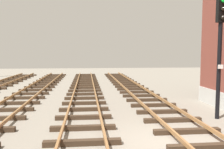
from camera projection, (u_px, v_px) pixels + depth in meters
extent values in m
plane|color=gray|center=(166.00, 142.00, 8.14)|extent=(80.00, 80.00, 0.00)
cube|color=#38281C|center=(207.00, 147.00, 7.49)|extent=(2.50, 0.24, 0.18)
cube|color=#38281C|center=(187.00, 131.00, 8.99)|extent=(2.50, 0.24, 0.18)
cube|color=#38281C|center=(173.00, 120.00, 10.48)|extent=(2.50, 0.24, 0.18)
cube|color=#38281C|center=(162.00, 112.00, 11.98)|extent=(2.50, 0.24, 0.18)
cube|color=#38281C|center=(153.00, 105.00, 13.48)|extent=(2.50, 0.24, 0.18)
cube|color=#38281C|center=(147.00, 100.00, 14.97)|extent=(2.50, 0.24, 0.18)
cube|color=#38281C|center=(141.00, 96.00, 16.47)|extent=(2.50, 0.24, 0.18)
cube|color=#38281C|center=(137.00, 92.00, 17.96)|extent=(2.50, 0.24, 0.18)
cube|color=#38281C|center=(133.00, 89.00, 19.46)|extent=(2.50, 0.24, 0.18)
cube|color=#38281C|center=(130.00, 86.00, 20.96)|extent=(2.50, 0.24, 0.18)
cube|color=#38281C|center=(127.00, 84.00, 22.45)|extent=(2.50, 0.24, 0.18)
cube|color=#38281C|center=(124.00, 82.00, 23.95)|extent=(2.50, 0.24, 0.18)
cube|color=#38281C|center=(122.00, 81.00, 25.45)|extent=(2.50, 0.24, 0.18)
cube|color=#38281C|center=(120.00, 79.00, 26.94)|extent=(2.50, 0.24, 0.18)
cube|color=#38281C|center=(118.00, 78.00, 28.44)|extent=(2.50, 0.24, 0.18)
cube|color=#38281C|center=(117.00, 76.00, 29.93)|extent=(2.50, 0.24, 0.18)
cube|color=#38281C|center=(115.00, 75.00, 31.43)|extent=(2.50, 0.24, 0.18)
cube|color=#38281C|center=(114.00, 74.00, 32.93)|extent=(2.50, 0.24, 0.18)
cube|color=olive|center=(175.00, 134.00, 8.15)|extent=(0.08, 51.35, 0.14)
cube|color=olive|center=(217.00, 133.00, 8.30)|extent=(0.08, 51.35, 0.14)
cube|color=#38281C|center=(82.00, 143.00, 7.85)|extent=(2.50, 0.24, 0.18)
cube|color=#38281C|center=(83.00, 128.00, 9.39)|extent=(2.50, 0.24, 0.18)
cube|color=#38281C|center=(84.00, 117.00, 10.93)|extent=(2.50, 0.24, 0.18)
cube|color=#38281C|center=(84.00, 109.00, 12.47)|extent=(2.50, 0.24, 0.18)
cube|color=#38281C|center=(84.00, 103.00, 14.01)|extent=(2.50, 0.24, 0.18)
cube|color=#38281C|center=(84.00, 98.00, 15.55)|extent=(2.50, 0.24, 0.18)
cube|color=#38281C|center=(85.00, 94.00, 17.10)|extent=(2.50, 0.24, 0.18)
cube|color=#38281C|center=(85.00, 91.00, 18.64)|extent=(2.50, 0.24, 0.18)
cube|color=#38281C|center=(85.00, 88.00, 20.18)|extent=(2.50, 0.24, 0.18)
cube|color=#38281C|center=(85.00, 85.00, 21.72)|extent=(2.50, 0.24, 0.18)
cube|color=#38281C|center=(85.00, 83.00, 23.26)|extent=(2.50, 0.24, 0.18)
cube|color=#38281C|center=(85.00, 81.00, 24.80)|extent=(2.50, 0.24, 0.18)
cube|color=#38281C|center=(85.00, 80.00, 26.35)|extent=(2.50, 0.24, 0.18)
cube|color=#38281C|center=(85.00, 78.00, 27.89)|extent=(2.50, 0.24, 0.18)
cube|color=#38281C|center=(85.00, 77.00, 29.43)|extent=(2.50, 0.24, 0.18)
cube|color=#38281C|center=(85.00, 76.00, 30.97)|extent=(2.50, 0.24, 0.18)
cube|color=#38281C|center=(85.00, 75.00, 32.51)|extent=(2.50, 0.24, 0.18)
cube|color=olive|center=(60.00, 139.00, 7.76)|extent=(0.08, 51.35, 0.14)
cube|color=olive|center=(105.00, 137.00, 7.91)|extent=(0.08, 51.35, 0.14)
cube|color=#38281C|center=(8.00, 110.00, 12.38)|extent=(2.50, 0.24, 0.18)
cube|color=#38281C|center=(18.00, 103.00, 14.02)|extent=(2.50, 0.24, 0.18)
cube|color=#38281C|center=(25.00, 98.00, 15.66)|extent=(2.50, 0.24, 0.18)
cube|color=#38281C|center=(31.00, 94.00, 17.30)|extent=(2.50, 0.24, 0.18)
cube|color=#38281C|center=(35.00, 90.00, 18.94)|extent=(2.50, 0.24, 0.18)
cube|color=#38281C|center=(40.00, 87.00, 20.58)|extent=(2.50, 0.24, 0.18)
cube|color=#38281C|center=(43.00, 85.00, 22.22)|extent=(2.50, 0.24, 0.18)
cube|color=#38281C|center=(46.00, 82.00, 23.86)|extent=(2.50, 0.24, 0.18)
cube|color=#38281C|center=(49.00, 80.00, 25.51)|extent=(2.50, 0.24, 0.18)
cube|color=#38281C|center=(51.00, 79.00, 27.15)|extent=(2.50, 0.24, 0.18)
cube|color=#38281C|center=(53.00, 77.00, 28.79)|extent=(2.50, 0.24, 0.18)
cube|color=#38281C|center=(55.00, 76.00, 30.43)|extent=(2.50, 0.24, 0.18)
cube|color=#38281C|center=(56.00, 75.00, 32.07)|extent=(2.50, 0.24, 0.18)
cube|color=#38281C|center=(4.00, 83.00, 23.17)|extent=(2.50, 0.24, 0.18)
cube|color=#38281C|center=(10.00, 81.00, 24.87)|extent=(2.50, 0.24, 0.18)
cube|color=#38281C|center=(15.00, 79.00, 26.56)|extent=(2.50, 0.24, 0.18)
cube|color=#38281C|center=(19.00, 78.00, 28.26)|extent=(2.50, 0.24, 0.18)
cube|color=#38281C|center=(23.00, 76.00, 29.96)|extent=(2.50, 0.24, 0.18)
cube|color=#38281C|center=(26.00, 75.00, 31.65)|extent=(2.50, 0.24, 0.18)
cylinder|color=black|center=(219.00, 71.00, 10.86)|extent=(0.18, 0.18, 4.28)
cube|color=black|center=(221.00, 10.00, 10.62)|extent=(0.36, 0.24, 1.10)
sphere|color=#19E53F|center=(224.00, 0.00, 10.41)|extent=(0.20, 0.20, 0.20)
sphere|color=black|center=(223.00, 9.00, 10.44)|extent=(0.20, 0.20, 0.20)
sphere|color=black|center=(223.00, 18.00, 10.48)|extent=(0.20, 0.20, 0.20)
cube|color=white|center=(221.00, 67.00, 10.70)|extent=(0.24, 0.03, 0.18)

